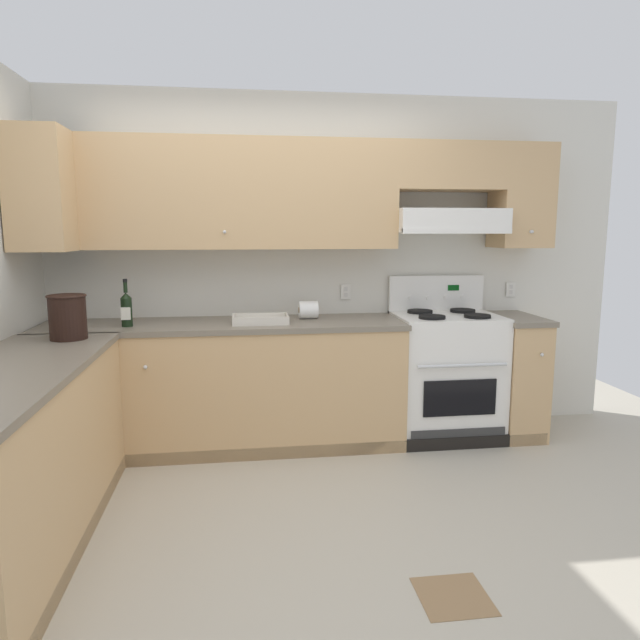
% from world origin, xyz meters
% --- Properties ---
extents(ground_plane, '(7.04, 7.04, 0.00)m').
position_xyz_m(ground_plane, '(0.00, 0.00, 0.00)').
color(ground_plane, '#B2AA99').
extents(floor_accent_tile, '(0.30, 0.30, 0.01)m').
position_xyz_m(floor_accent_tile, '(0.72, -0.63, 0.00)').
color(floor_accent_tile, olive).
rests_on(floor_accent_tile, ground_plane).
extents(wall_back, '(4.68, 0.57, 2.55)m').
position_xyz_m(wall_back, '(0.39, 1.53, 1.48)').
color(wall_back, silver).
rests_on(wall_back, ground_plane).
extents(counter_back_run, '(3.60, 0.65, 0.91)m').
position_xyz_m(counter_back_run, '(-0.04, 1.24, 0.45)').
color(counter_back_run, tan).
rests_on(counter_back_run, ground_plane).
extents(counter_left_run, '(0.63, 1.91, 0.91)m').
position_xyz_m(counter_left_run, '(-1.24, -0.00, 0.45)').
color(counter_left_run, tan).
rests_on(counter_left_run, ground_plane).
extents(stove, '(0.76, 0.62, 1.20)m').
position_xyz_m(stove, '(1.36, 1.25, 0.48)').
color(stove, white).
rests_on(stove, ground_plane).
extents(wine_bottle, '(0.07, 0.07, 0.32)m').
position_xyz_m(wine_bottle, '(-0.92, 1.16, 1.03)').
color(wine_bottle, black).
rests_on(wine_bottle, counter_back_run).
extents(bowl, '(0.39, 0.22, 0.06)m').
position_xyz_m(bowl, '(-0.03, 1.17, 0.93)').
color(bowl, beige).
rests_on(bowl, counter_back_run).
extents(bucket, '(0.23, 0.23, 0.27)m').
position_xyz_m(bucket, '(-1.18, 0.74, 1.05)').
color(bucket, black).
rests_on(bucket, counter_left_run).
extents(paper_towel_roll, '(0.14, 0.13, 0.13)m').
position_xyz_m(paper_towel_roll, '(0.33, 1.34, 0.97)').
color(paper_towel_roll, white).
rests_on(paper_towel_roll, counter_back_run).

